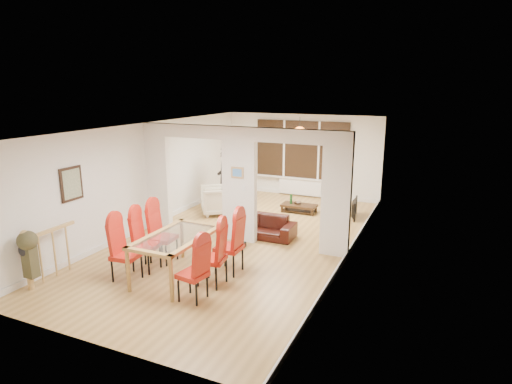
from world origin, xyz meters
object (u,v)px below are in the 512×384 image
Objects in this scene: dining_chair_lb at (146,242)px; bowl at (298,203)px; person at (225,178)px; bottle at (291,199)px; television at (352,208)px; coffee_table at (299,208)px; dining_chair_rc at (229,243)px; dining_chair_lc at (163,234)px; dining_chair_ra at (192,270)px; sofa at (258,225)px; dining_table at (177,256)px; dining_chair_la at (126,251)px; dining_chair_rb at (212,254)px; armchair at (217,200)px.

bowl is (1.41, 4.92, -0.31)m from dining_chair_lb.
person is 6.24× the size of bottle.
dining_chair_lb is 5.79m from television.
bowl reaches higher than coffee_table.
dining_chair_lc is at bearing -177.46° from dining_chair_rc.
dining_chair_ra is 3.30m from sofa.
dining_chair_rc is 5.61× the size of bowl.
dining_table is 0.75m from dining_chair_lb.
dining_chair_lb is (0.04, 0.52, -0.00)m from dining_chair_la.
person is at bearing 118.06° from dining_chair_rc.
dining_chair_la reaches higher than bottle.
coffee_table is 0.16m from bowl.
bottle is (1.87, 0.42, -0.53)m from person.
sofa reaches higher than bottle.
bottle is at bearing 101.28° from dining_chair_ra.
dining_table is 1.54× the size of dining_chair_rb.
person is (-0.65, 4.44, 0.34)m from dining_chair_lb.
dining_chair_rc is 0.66× the size of sofa.
sofa is (-0.31, 2.07, -0.32)m from dining_chair_rc.
dining_chair_lc reaches higher than dining_chair_ra.
dining_chair_la is 0.99m from dining_chair_lc.
dining_chair_rc reaches higher than dining_chair_lb.
dining_table reaches higher than coffee_table.
dining_chair_lc is (0.10, 0.98, 0.01)m from dining_chair_la.
dining_chair_rc is at bearing 37.70° from dining_table.
armchair is at bearing 91.21° from dining_chair_la.
dining_chair_ra reaches higher than bottle.
dining_chair_ra reaches higher than armchair.
bowl is at bearing 86.10° from person.
dining_chair_la is 0.52m from dining_chair_lb.
dining_chair_lc is at bearing -6.91° from person.
dining_chair_rc is at bearing -82.56° from sofa.
bowl is at bearing 83.80° from armchair.
coffee_table is at bearing 86.75° from television.
dining_chair_rb is at bearing -7.78° from armchair.
dining_chair_lb is 0.97× the size of dining_chair_rc.
dining_chair_la reaches higher than dining_chair_ra.
bottle is at bearing 84.26° from dining_table.
person reaches higher than dining_chair_lc.
coffee_table is at bearing 81.51° from dining_table.
dining_chair_ra reaches higher than sofa.
sofa is (1.22, 3.14, -0.30)m from dining_chair_la.
dining_table is at bearing -41.70° from dining_chair_lc.
bottle is (1.26, 5.37, -0.19)m from dining_chair_la.
dining_chair_rc is 4.02× the size of bottle.
dining_table is 1.57× the size of dining_chair_lb.
dining_chair_lb reaches higher than dining_table.
dining_chair_ra is 0.60× the size of sofa.
dining_chair_rb is at bearing 0.12° from dining_table.
dining_chair_lb reaches higher than bottle.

